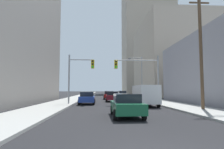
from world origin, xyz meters
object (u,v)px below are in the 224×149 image
Objects in this scene: sedan_red at (109,95)px; cargo_van_white at (145,94)px; sedan_silver at (122,94)px; sedan_green at (126,105)px; traffic_signal_near_left at (80,71)px; traffic_signal_near_right at (139,71)px; sedan_blue at (87,98)px; sedan_maroon at (112,96)px.

cargo_van_white is at bearing -77.71° from sedan_red.
sedan_green is at bearing -95.93° from sedan_silver.
traffic_signal_near_right is at bearing 0.01° from traffic_signal_near_left.
sedan_silver is (6.44, 18.46, 0.00)m from sedan_blue.
sedan_maroon is at bearing 89.77° from sedan_green.
sedan_red is (-0.17, 23.44, 0.00)m from sedan_green.
traffic_signal_near_right is at bearing -76.53° from sedan_red.
sedan_blue is 1.01× the size of sedan_red.
sedan_red is (3.20, 12.28, 0.00)m from sedan_blue.
sedan_red is at bearing 103.47° from traffic_signal_near_right.
traffic_signal_near_right reaches higher than sedan_red.
sedan_red is at bearing 91.85° from sedan_maroon.
traffic_signal_near_right is (2.90, -5.89, 3.35)m from sedan_maroon.
sedan_green and sedan_silver have the same top height.
sedan_red is (-0.23, 7.17, 0.00)m from sedan_maroon.
sedan_silver is 0.71× the size of traffic_signal_near_right.
sedan_maroon is at bearing 116.20° from traffic_signal_near_right.
sedan_blue is (-6.54, 3.03, -0.52)m from cargo_van_white.
sedan_red is 1.00× the size of sedan_silver.
sedan_silver is at bearing 69.28° from traffic_signal_near_left.
sedan_silver is (3.07, 29.61, 0.00)m from sedan_green.
sedan_silver is 0.71× the size of traffic_signal_near_left.
sedan_maroon is 7.18m from sedan_red.
traffic_signal_near_left reaches higher than sedan_silver.
traffic_signal_near_right is (6.33, -0.78, 3.35)m from sedan_blue.
sedan_green is 16.26m from sedan_maroon.
sedan_green and sedan_maroon have the same top height.
sedan_maroon and sedan_silver have the same top height.
cargo_van_white is 1.23× the size of sedan_maroon.
sedan_maroon is (0.06, 16.26, 0.00)m from sedan_green.
sedan_maroon and sedan_red have the same top height.
cargo_van_white is 0.87× the size of traffic_signal_near_right.
traffic_signal_near_left is 7.17m from traffic_signal_near_right.
traffic_signal_near_right is at bearing 74.06° from sedan_green.
sedan_red is (-3.34, 15.31, -0.52)m from cargo_van_white.
traffic_signal_near_left is at bearing 163.02° from cargo_van_white.
cargo_van_white reaches higher than sedan_green.
traffic_signal_near_left is at bearing -125.93° from sedan_maroon.
cargo_van_white is at bearing -24.87° from sedan_blue.
sedan_maroon is at bearing -102.71° from sedan_silver.
sedan_maroon is at bearing 54.07° from traffic_signal_near_left.
sedan_green is 11.65m from traffic_signal_near_left.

